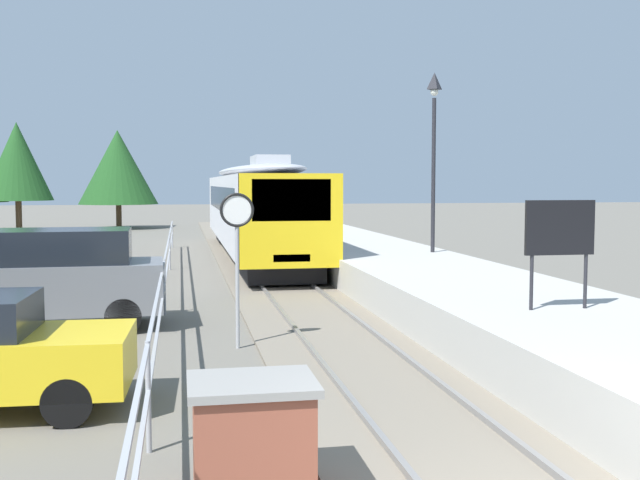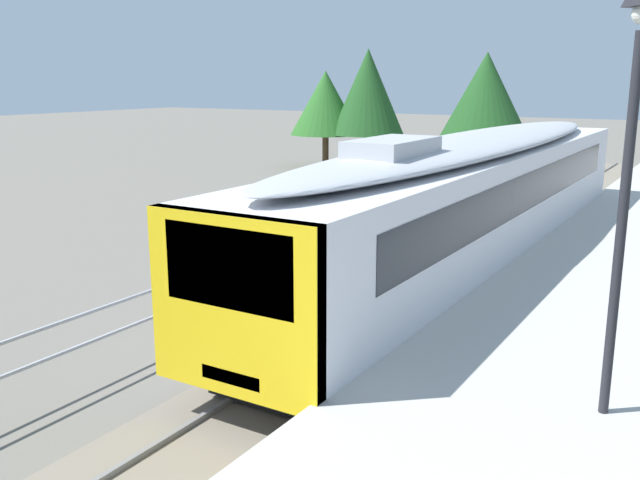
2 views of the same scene
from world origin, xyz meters
name	(u,v)px [view 1 (image 1 of 2)]	position (x,y,z in m)	size (l,w,h in m)	color
ground_plane	(179,266)	(-3.00, 22.00, 0.00)	(160.00, 160.00, 0.00)	#6B665B
track_rails	(262,264)	(0.00, 22.00, 0.03)	(3.20, 60.00, 0.14)	slate
commuter_train	(255,204)	(0.00, 24.47, 2.15)	(2.82, 19.97, 3.74)	silver
station_platform	(349,251)	(3.25, 22.00, 0.45)	(3.90, 60.00, 0.90)	#B7B5AD
platform_lamp_mid_platform	(434,128)	(4.54, 16.34, 4.62)	(0.34, 0.34, 5.35)	#232328
platform_notice_board	(560,231)	(3.19, 6.07, 2.19)	(1.20, 0.08, 1.80)	#232328
speed_limit_sign	(237,231)	(-1.93, 8.12, 2.12)	(0.61, 0.10, 2.81)	#9EA0A5
brick_utility_cabinet	(252,437)	(-2.28, 1.62, 0.57)	(1.21, 0.99, 1.13)	brown
carpark_fence	(164,275)	(-3.30, 12.00, 0.91)	(0.06, 36.06, 1.25)	#9EA0A5
parked_suv_grey	(50,278)	(-5.55, 10.63, 1.06)	(4.65, 2.03, 2.04)	slate
tree_behind_carpark	(118,167)	(-6.90, 45.84, 4.01)	(5.10, 5.10, 6.43)	brown
tree_behind_station_far	(17,161)	(-12.45, 42.47, 4.27)	(4.07, 4.07, 6.61)	brown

